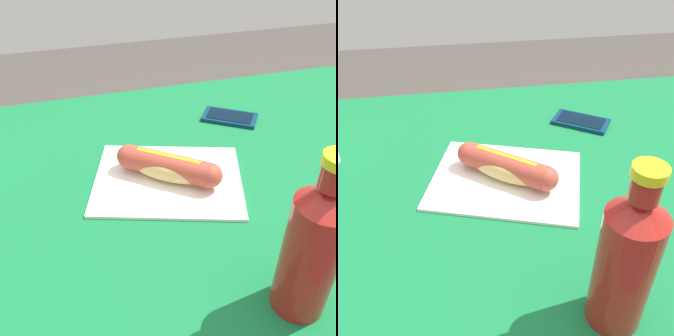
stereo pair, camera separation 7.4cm
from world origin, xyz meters
TOP-DOWN VIEW (x-y plane):
  - dining_table at (0.00, 0.00)m, footprint 1.23×0.83m
  - paper_wrapper at (0.05, -0.00)m, footprint 0.34×0.30m
  - hot_dog at (0.05, -0.00)m, footprint 0.18×0.15m
  - cell_phone at (-0.17, -0.19)m, footprint 0.15×0.13m
  - soda_bottle at (-0.05, 0.31)m, footprint 0.07×0.07m

SIDE VIEW (x-z plane):
  - dining_table at x=0.00m, z-range 0.24..0.98m
  - paper_wrapper at x=0.05m, z-range 0.74..0.75m
  - cell_phone at x=-0.17m, z-range 0.74..0.75m
  - hot_dog at x=0.05m, z-range 0.75..0.80m
  - soda_bottle at x=-0.05m, z-range 0.72..0.97m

